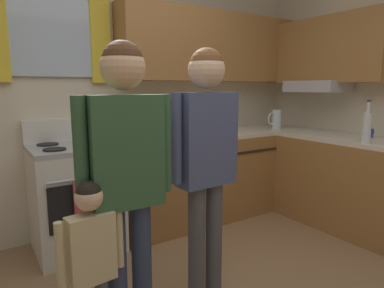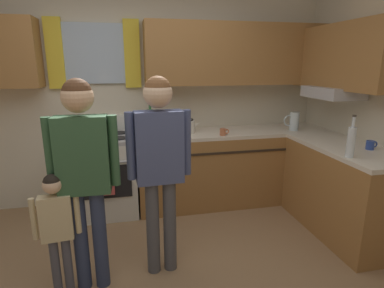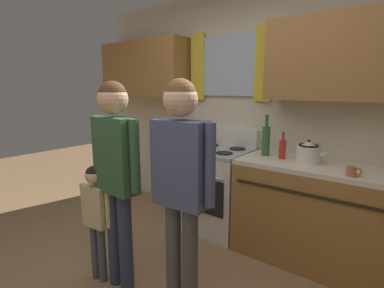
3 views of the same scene
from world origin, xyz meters
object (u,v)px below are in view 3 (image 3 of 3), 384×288
object	(u,v)px
bottle_wine_green	(266,140)
bottle_sauce_red	(282,149)
cup_terracotta	(352,171)
stovetop_kettle	(308,152)
small_child	(96,210)
adult_in_plaid	(181,173)
adult_holding_child	(116,163)
stove_oven	(217,188)

from	to	relation	value
bottle_wine_green	bottle_sauce_red	size ratio (longest dim) A/B	1.60
cup_terracotta	stovetop_kettle	world-z (taller)	stovetop_kettle
bottle_wine_green	small_child	distance (m)	1.65
cup_terracotta	small_child	distance (m)	1.96
bottle_sauce_red	adult_in_plaid	distance (m)	1.22
bottle_sauce_red	bottle_wine_green	bearing A→B (deg)	168.90
bottle_wine_green	cup_terracotta	bearing A→B (deg)	-18.49
cup_terracotta	small_child	xyz separation A→B (m)	(-1.58, -1.12, -0.34)
bottle_wine_green	stovetop_kettle	xyz separation A→B (m)	(0.41, -0.04, -0.06)
bottle_sauce_red	small_child	distance (m)	1.71
adult_holding_child	bottle_wine_green	bearing A→B (deg)	66.20
cup_terracotta	stovetop_kettle	distance (m)	0.44
cup_terracotta	adult_holding_child	size ratio (longest dim) A/B	0.07
stove_oven	small_child	size ratio (longest dim) A/B	1.15
stovetop_kettle	adult_holding_child	size ratio (longest dim) A/B	0.17
adult_holding_child	stovetop_kettle	bearing A→B (deg)	52.17
bottle_sauce_red	small_child	xyz separation A→B (m)	(-0.97, -1.35, -0.39)
adult_holding_child	adult_in_plaid	xyz separation A→B (m)	(0.55, 0.08, 0.00)
bottle_wine_green	adult_holding_child	xyz separation A→B (m)	(-0.58, -1.32, -0.05)
bottle_sauce_red	cup_terracotta	size ratio (longest dim) A/B	2.26
adult_in_plaid	stove_oven	bearing A→B (deg)	112.11
adult_holding_child	small_child	distance (m)	0.46
bottle_sauce_red	stovetop_kettle	bearing A→B (deg)	-1.67
bottle_wine_green	adult_in_plaid	size ratio (longest dim) A/B	0.25
adult_holding_child	cup_terracotta	bearing A→B (deg)	37.69
bottle_sauce_red	adult_holding_child	size ratio (longest dim) A/B	0.15
cup_terracotta	small_child	size ratio (longest dim) A/B	0.11
bottle_wine_green	cup_terracotta	size ratio (longest dim) A/B	3.62
stove_oven	small_child	xyz separation A→B (m)	(-0.26, -1.35, 0.13)
stove_oven	bottle_wine_green	distance (m)	0.79
stove_oven	stovetop_kettle	world-z (taller)	stovetop_kettle
adult_holding_child	adult_in_plaid	world-z (taller)	adult_in_plaid
bottle_wine_green	adult_in_plaid	bearing A→B (deg)	-91.73
bottle_sauce_red	adult_in_plaid	bearing A→B (deg)	-100.20
bottle_sauce_red	cup_terracotta	distance (m)	0.65
stove_oven	cup_terracotta	distance (m)	1.41
stove_oven	cup_terracotta	size ratio (longest dim) A/B	10.11
stovetop_kettle	adult_in_plaid	size ratio (longest dim) A/B	0.17
cup_terracotta	adult_holding_child	bearing A→B (deg)	-142.31
cup_terracotta	bottle_sauce_red	bearing A→B (deg)	159.44
small_child	stove_oven	bearing A→B (deg)	78.88
stovetop_kettle	small_child	bearing A→B (deg)	-131.90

